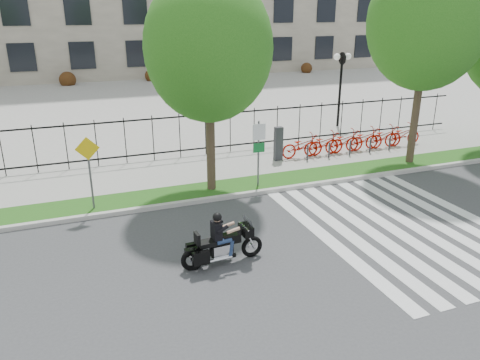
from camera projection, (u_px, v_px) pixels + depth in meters
name	position (u px, v px, depth m)	size (l,w,h in m)	color
ground	(261.00, 253.00, 13.22)	(120.00, 120.00, 0.00)	#3C3C3E
curb	(216.00, 198.00, 16.78)	(60.00, 0.20, 0.15)	#B1ADA7
grass_verge	(209.00, 190.00, 17.53)	(60.00, 1.50, 0.15)	#1B4D13
sidewalk	(191.00, 170.00, 19.72)	(60.00, 3.50, 0.15)	gray
plaza	(129.00, 100.00, 35.11)	(80.00, 34.00, 0.10)	gray
crosswalk_stripes	(401.00, 226.00, 14.83)	(5.70, 8.00, 0.01)	silver
iron_fence	(180.00, 136.00, 20.88)	(30.00, 0.06, 2.00)	black
lamp_post_right	(341.00, 71.00, 25.98)	(1.06, 0.70, 4.25)	black
street_tree_1	(208.00, 48.00, 15.79)	(4.41, 4.41, 7.63)	#3E2D22
street_tree_2	(428.00, 22.00, 18.59)	(4.78, 4.78, 8.60)	#3E2D22
bike_share_station	(353.00, 140.00, 21.91)	(7.88, 0.89, 1.50)	#2D2D33
sign_pole_regulatory	(259.00, 145.00, 17.25)	(0.50, 0.09, 2.50)	#59595B
sign_pole_warning	(89.00, 163.00, 15.23)	(0.78, 0.09, 2.49)	#59595B
motorcycle_rider	(222.00, 243.00, 12.48)	(2.36, 0.71, 1.82)	black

